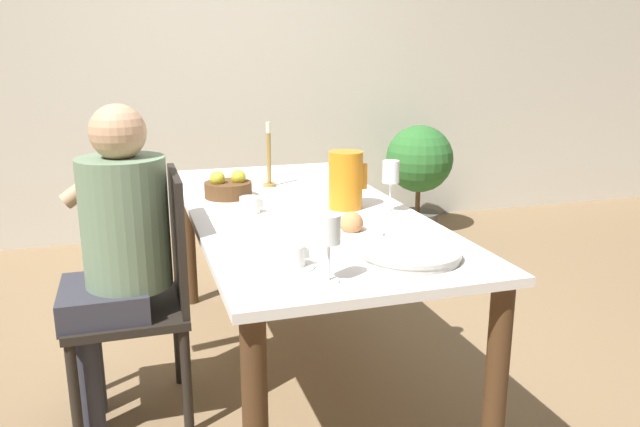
{
  "coord_description": "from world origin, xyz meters",
  "views": [
    {
      "loc": [
        -0.64,
        -2.35,
        1.34
      ],
      "look_at": [
        0.0,
        -0.29,
        0.77
      ],
      "focal_mm": 35.0,
      "sensor_mm": 36.0,
      "label": 1
    }
  ],
  "objects_px": {
    "red_pitcher": "(346,180)",
    "person_seated": "(117,242)",
    "fruit_bowl": "(228,188)",
    "wine_glass_water": "(391,174)",
    "serving_tray": "(410,254)",
    "teacup_across": "(250,207)",
    "candlestick_tall": "(269,162)",
    "potted_plant": "(419,166)",
    "wine_glass_juice": "(329,233)",
    "teacup_near_person": "(292,258)",
    "chair_person_side": "(147,292)",
    "bread_plate": "(352,228)"
  },
  "relations": [
    {
      "from": "red_pitcher",
      "to": "candlestick_tall",
      "type": "bearing_deg",
      "value": 112.23
    },
    {
      "from": "candlestick_tall",
      "to": "potted_plant",
      "type": "bearing_deg",
      "value": 43.05
    },
    {
      "from": "teacup_across",
      "to": "candlestick_tall",
      "type": "xyz_separation_m",
      "value": [
        0.18,
        0.48,
        0.08
      ]
    },
    {
      "from": "chair_person_side",
      "to": "wine_glass_water",
      "type": "height_order",
      "value": "wine_glass_water"
    },
    {
      "from": "person_seated",
      "to": "serving_tray",
      "type": "height_order",
      "value": "person_seated"
    },
    {
      "from": "teacup_across",
      "to": "fruit_bowl",
      "type": "distance_m",
      "value": 0.32
    },
    {
      "from": "wine_glass_water",
      "to": "bread_plate",
      "type": "bearing_deg",
      "value": -136.32
    },
    {
      "from": "teacup_across",
      "to": "serving_tray",
      "type": "xyz_separation_m",
      "value": [
        0.37,
        -0.66,
        -0.01
      ]
    },
    {
      "from": "wine_glass_water",
      "to": "teacup_near_person",
      "type": "bearing_deg",
      "value": -136.31
    },
    {
      "from": "wine_glass_water",
      "to": "serving_tray",
      "type": "xyz_separation_m",
      "value": [
        -0.16,
        -0.53,
        -0.14
      ]
    },
    {
      "from": "wine_glass_juice",
      "to": "fruit_bowl",
      "type": "relative_size",
      "value": 0.93
    },
    {
      "from": "red_pitcher",
      "to": "person_seated",
      "type": "bearing_deg",
      "value": -173.58
    },
    {
      "from": "fruit_bowl",
      "to": "serving_tray",
      "type": "bearing_deg",
      "value": -67.77
    },
    {
      "from": "chair_person_side",
      "to": "person_seated",
      "type": "bearing_deg",
      "value": 100.52
    },
    {
      "from": "red_pitcher",
      "to": "fruit_bowl",
      "type": "relative_size",
      "value": 1.13
    },
    {
      "from": "person_seated",
      "to": "teacup_near_person",
      "type": "bearing_deg",
      "value": -136.39
    },
    {
      "from": "chair_person_side",
      "to": "red_pitcher",
      "type": "distance_m",
      "value": 0.87
    },
    {
      "from": "chair_person_side",
      "to": "teacup_near_person",
      "type": "distance_m",
      "value": 0.73
    },
    {
      "from": "person_seated",
      "to": "teacup_across",
      "type": "height_order",
      "value": "person_seated"
    },
    {
      "from": "teacup_near_person",
      "to": "wine_glass_water",
      "type": "bearing_deg",
      "value": 43.69
    },
    {
      "from": "person_seated",
      "to": "potted_plant",
      "type": "relative_size",
      "value": 1.45
    },
    {
      "from": "candlestick_tall",
      "to": "potted_plant",
      "type": "relative_size",
      "value": 0.37
    },
    {
      "from": "wine_glass_water",
      "to": "wine_glass_juice",
      "type": "relative_size",
      "value": 1.08
    },
    {
      "from": "red_pitcher",
      "to": "teacup_across",
      "type": "distance_m",
      "value": 0.39
    },
    {
      "from": "teacup_near_person",
      "to": "potted_plant",
      "type": "distance_m",
      "value": 2.94
    },
    {
      "from": "chair_person_side",
      "to": "wine_glass_water",
      "type": "relative_size",
      "value": 4.49
    },
    {
      "from": "wine_glass_juice",
      "to": "serving_tray",
      "type": "bearing_deg",
      "value": 20.58
    },
    {
      "from": "potted_plant",
      "to": "wine_glass_juice",
      "type": "bearing_deg",
      "value": -120.83
    },
    {
      "from": "red_pitcher",
      "to": "candlestick_tall",
      "type": "relative_size",
      "value": 0.77
    },
    {
      "from": "red_pitcher",
      "to": "wine_glass_water",
      "type": "distance_m",
      "value": 0.19
    },
    {
      "from": "teacup_near_person",
      "to": "chair_person_side",
      "type": "bearing_deg",
      "value": 127.06
    },
    {
      "from": "chair_person_side",
      "to": "serving_tray",
      "type": "distance_m",
      "value": 0.99
    },
    {
      "from": "bread_plate",
      "to": "fruit_bowl",
      "type": "height_order",
      "value": "fruit_bowl"
    },
    {
      "from": "red_pitcher",
      "to": "serving_tray",
      "type": "bearing_deg",
      "value": -91.71
    },
    {
      "from": "person_seated",
      "to": "teacup_near_person",
      "type": "xyz_separation_m",
      "value": [
        0.5,
        -0.52,
        0.06
      ]
    },
    {
      "from": "candlestick_tall",
      "to": "potted_plant",
      "type": "distance_m",
      "value": 1.98
    },
    {
      "from": "fruit_bowl",
      "to": "bread_plate",
      "type": "bearing_deg",
      "value": -64.81
    },
    {
      "from": "fruit_bowl",
      "to": "potted_plant",
      "type": "relative_size",
      "value": 0.25
    },
    {
      "from": "red_pitcher",
      "to": "serving_tray",
      "type": "distance_m",
      "value": 0.66
    },
    {
      "from": "bread_plate",
      "to": "red_pitcher",
      "type": "bearing_deg",
      "value": 73.94
    },
    {
      "from": "fruit_bowl",
      "to": "candlestick_tall",
      "type": "xyz_separation_m",
      "value": [
        0.22,
        0.16,
        0.07
      ]
    },
    {
      "from": "red_pitcher",
      "to": "serving_tray",
      "type": "height_order",
      "value": "red_pitcher"
    },
    {
      "from": "teacup_across",
      "to": "fruit_bowl",
      "type": "relative_size",
      "value": 0.67
    },
    {
      "from": "chair_person_side",
      "to": "fruit_bowl",
      "type": "xyz_separation_m",
      "value": [
        0.37,
        0.41,
        0.28
      ]
    },
    {
      "from": "bread_plate",
      "to": "teacup_across",
      "type": "bearing_deg",
      "value": 127.94
    },
    {
      "from": "wine_glass_juice",
      "to": "wine_glass_water",
      "type": "bearing_deg",
      "value": 54.42
    },
    {
      "from": "wine_glass_juice",
      "to": "teacup_near_person",
      "type": "xyz_separation_m",
      "value": [
        -0.07,
        0.14,
        -0.11
      ]
    },
    {
      "from": "person_seated",
      "to": "fruit_bowl",
      "type": "relative_size",
      "value": 5.72
    },
    {
      "from": "fruit_bowl",
      "to": "red_pitcher",
      "type": "bearing_deg",
      "value": -38.24
    },
    {
      "from": "wine_glass_juice",
      "to": "serving_tray",
      "type": "distance_m",
      "value": 0.34
    }
  ]
}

